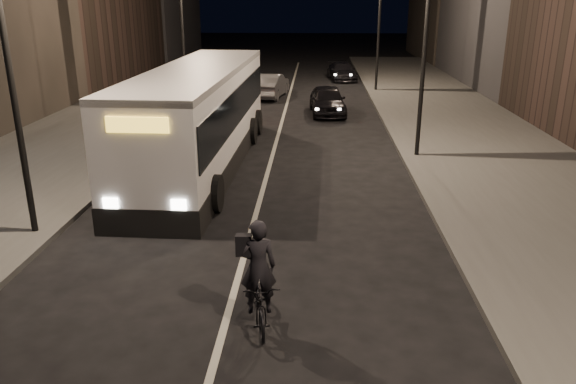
# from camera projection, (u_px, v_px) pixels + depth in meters

# --- Properties ---
(ground) EXTENTS (180.00, 180.00, 0.00)m
(ground) POSITION_uv_depth(u_px,v_px,m) (224.00, 327.00, 10.67)
(ground) COLOR black
(ground) RESTS_ON ground
(sidewalk_right) EXTENTS (7.00, 70.00, 0.16)m
(sidewalk_right) POSITION_uv_depth(u_px,v_px,m) (478.00, 144.00, 23.45)
(sidewalk_right) COLOR #3E3E3B
(sidewalk_right) RESTS_ON ground
(sidewalk_left) EXTENTS (7.00, 70.00, 0.16)m
(sidewalk_left) POSITION_uv_depth(u_px,v_px,m) (80.00, 140.00, 24.23)
(sidewalk_left) COLOR #3E3E3B
(sidewalk_left) RESTS_ON ground
(streetlight_right_mid) EXTENTS (1.20, 0.44, 8.12)m
(streetlight_right_mid) POSITION_uv_depth(u_px,v_px,m) (420.00, 13.00, 19.96)
(streetlight_right_mid) COLOR black
(streetlight_right_mid) RESTS_ON sidewalk_right
(streetlight_right_far) EXTENTS (1.20, 0.44, 8.12)m
(streetlight_right_far) POSITION_uv_depth(u_px,v_px,m) (376.00, 6.00, 35.05)
(streetlight_right_far) COLOR black
(streetlight_right_far) RESTS_ON sidewalk_right
(streetlight_left_near) EXTENTS (1.20, 0.44, 8.12)m
(streetlight_left_near) POSITION_uv_depth(u_px,v_px,m) (13.00, 23.00, 12.92)
(streetlight_left_near) COLOR black
(streetlight_left_near) RESTS_ON sidewalk_left
(streetlight_left_far) EXTENTS (1.20, 0.44, 8.12)m
(streetlight_left_far) POSITION_uv_depth(u_px,v_px,m) (186.00, 8.00, 29.89)
(streetlight_left_far) COLOR black
(streetlight_left_far) RESTS_ON sidewalk_left
(city_bus) EXTENTS (3.39, 13.41, 3.59)m
(city_bus) POSITION_uv_depth(u_px,v_px,m) (200.00, 113.00, 20.21)
(city_bus) COLOR white
(city_bus) RESTS_ON ground
(cyclist_on_bicycle) EXTENTS (1.00, 2.01, 2.21)m
(cyclist_on_bicycle) POSITION_uv_depth(u_px,v_px,m) (259.00, 290.00, 10.50)
(cyclist_on_bicycle) COLOR black
(cyclist_on_bicycle) RESTS_ON ground
(car_near) EXTENTS (2.06, 4.46, 1.48)m
(car_near) POSITION_uv_depth(u_px,v_px,m) (327.00, 100.00, 29.63)
(car_near) COLOR black
(car_near) RESTS_ON ground
(car_mid) EXTENTS (2.16, 4.64, 1.47)m
(car_mid) POSITION_uv_depth(u_px,v_px,m) (270.00, 86.00, 34.56)
(car_mid) COLOR #3E3E40
(car_mid) RESTS_ON ground
(car_far) EXTENTS (2.35, 4.55, 1.26)m
(car_far) POSITION_uv_depth(u_px,v_px,m) (342.00, 71.00, 41.84)
(car_far) COLOR black
(car_far) RESTS_ON ground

